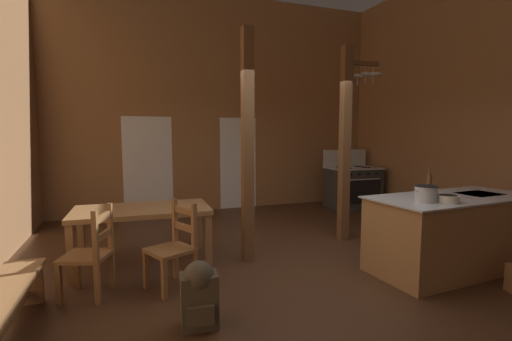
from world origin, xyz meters
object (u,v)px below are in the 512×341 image
object	(u,v)px
ladderback_chair_by_post	(174,247)
stockpot_on_counter	(426,194)
stove_range	(353,187)
dining_table	(142,215)
mixing_bowl_on_counter	(448,199)
bench_along_left_wall	(2,305)
bottle_tall_on_counter	(429,184)
backpack	(199,293)
ladderback_chair_near_window	(91,254)
kitchen_island	(452,233)

from	to	relation	value
ladderback_chair_by_post	stockpot_on_counter	distance (m)	2.89
stove_range	dining_table	distance (m)	5.16
dining_table	stockpot_on_counter	size ratio (longest dim) A/B	5.43
stockpot_on_counter	dining_table	bearing A→B (deg)	150.72
ladderback_chair_by_post	mixing_bowl_on_counter	distance (m)	3.10
dining_table	mixing_bowl_on_counter	world-z (taller)	mixing_bowl_on_counter
stockpot_on_counter	bench_along_left_wall	bearing A→B (deg)	176.80
stove_range	bench_along_left_wall	distance (m)	6.87
bottle_tall_on_counter	backpack	bearing A→B (deg)	-171.52
ladderback_chair_near_window	stockpot_on_counter	distance (m)	3.70
bench_along_left_wall	mixing_bowl_on_counter	bearing A→B (deg)	-4.63
bottle_tall_on_counter	dining_table	bearing A→B (deg)	158.28
kitchen_island	stockpot_on_counter	size ratio (longest dim) A/B	6.97
ladderback_chair_by_post	stockpot_on_counter	bearing A→B (deg)	-16.71
backpack	bench_along_left_wall	bearing A→B (deg)	167.43
ladderback_chair_near_window	mixing_bowl_on_counter	distance (m)	3.92
ladderback_chair_near_window	bench_along_left_wall	distance (m)	0.90
stove_range	ladderback_chair_by_post	distance (m)	5.32
ladderback_chair_by_post	bottle_tall_on_counter	bearing A→B (deg)	-8.80
stockpot_on_counter	mixing_bowl_on_counter	xyz separation A→B (m)	(0.20, -0.12, -0.05)
ladderback_chair_by_post	bench_along_left_wall	xyz separation A→B (m)	(-1.46, -0.58, -0.15)
ladderback_chair_near_window	ladderback_chair_by_post	xyz separation A→B (m)	(0.84, -0.06, 0.00)
backpack	stove_range	bearing A→B (deg)	42.15
bench_along_left_wall	backpack	distance (m)	1.59
stove_range	stockpot_on_counter	bearing A→B (deg)	-114.13
dining_table	bottle_tall_on_counter	xyz separation A→B (m)	(3.39, -1.35, 0.41)
backpack	mixing_bowl_on_counter	xyz separation A→B (m)	(2.82, -0.01, 0.66)
stove_range	bottle_tall_on_counter	xyz separation A→B (m)	(-1.31, -3.46, 0.58)
ladderback_chair_by_post	bottle_tall_on_counter	distance (m)	3.19
mixing_bowl_on_counter	ladderback_chair_by_post	bearing A→B (deg)	162.21
ladderback_chair_near_window	mixing_bowl_on_counter	bearing A→B (deg)	-14.85
ladderback_chair_near_window	mixing_bowl_on_counter	size ratio (longest dim) A/B	3.98
ladderback_chair_near_window	stockpot_on_counter	xyz separation A→B (m)	(3.55, -0.88, 0.57)
ladderback_chair_by_post	mixing_bowl_on_counter	world-z (taller)	mixing_bowl_on_counter
bench_along_left_wall	mixing_bowl_on_counter	xyz separation A→B (m)	(4.37, -0.35, 0.66)
bottle_tall_on_counter	ladderback_chair_by_post	bearing A→B (deg)	171.20
kitchen_island	bench_along_left_wall	xyz separation A→B (m)	(-4.79, 0.07, -0.16)
dining_table	kitchen_island	bearing A→B (deg)	-22.73
dining_table	backpack	size ratio (longest dim) A/B	2.90
backpack	ladderback_chair_near_window	bearing A→B (deg)	133.47
kitchen_island	bottle_tall_on_counter	xyz separation A→B (m)	(-0.23, 0.17, 0.60)
ladderback_chair_near_window	backpack	world-z (taller)	ladderback_chair_near_window
bench_along_left_wall	stockpot_on_counter	xyz separation A→B (m)	(4.17, -0.23, 0.71)
ladderback_chair_by_post	mixing_bowl_on_counter	bearing A→B (deg)	-17.79
stove_range	dining_table	world-z (taller)	stove_range
ladderback_chair_near_window	bottle_tall_on_counter	xyz separation A→B (m)	(3.94, -0.54, 0.61)
dining_table	bottle_tall_on_counter	bearing A→B (deg)	-21.72
ladderback_chair_near_window	bottle_tall_on_counter	bearing A→B (deg)	-7.82
kitchen_island	stockpot_on_counter	distance (m)	0.85
backpack	bottle_tall_on_counter	world-z (taller)	bottle_tall_on_counter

